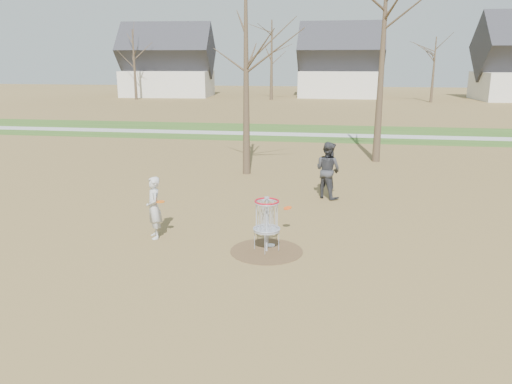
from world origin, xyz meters
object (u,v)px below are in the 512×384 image
at_px(player_standing, 154,208).
at_px(disc_grounded, 271,245).
at_px(player_throwing, 328,170).
at_px(disc_golf_basket, 267,216).

distance_m(player_standing, disc_grounded, 3.21).
xyz_separation_m(player_standing, player_throwing, (4.42, 4.72, 0.14)).
bearing_deg(disc_grounded, player_throwing, 74.86).
xyz_separation_m(player_standing, disc_golf_basket, (3.05, -0.51, 0.09)).
bearing_deg(player_throwing, player_standing, 83.63).
xyz_separation_m(player_throwing, disc_golf_basket, (-1.37, -5.23, -0.05)).
bearing_deg(disc_golf_basket, player_throwing, 75.30).
relative_size(player_standing, player_throwing, 0.85).
bearing_deg(player_throwing, disc_golf_basket, 112.06).
relative_size(player_standing, disc_grounded, 7.51).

